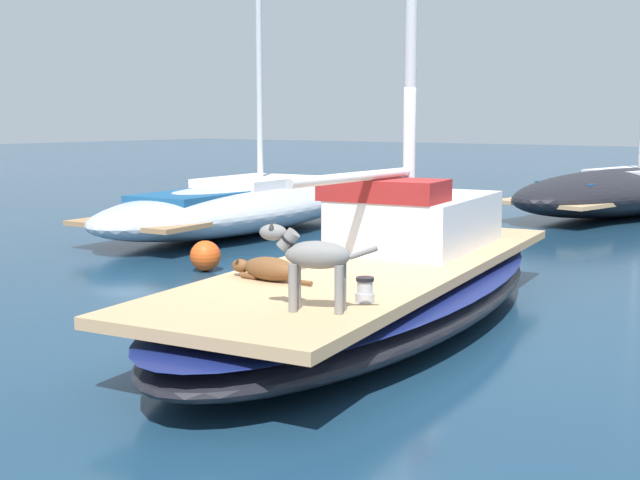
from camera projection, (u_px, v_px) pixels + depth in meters
ground_plane at (375, 323)px, 8.75m from camera, size 120.00×120.00×0.00m
sailboat_main at (375, 292)px, 8.70m from camera, size 3.49×7.51×0.66m
cabin_house at (414, 218)px, 9.59m from camera, size 1.69×2.40×0.84m
dog_brown at (267, 269)px, 7.65m from camera, size 0.95×0.27×0.22m
dog_grey at (312, 258)px, 6.37m from camera, size 0.89×0.46×0.70m
deck_winch at (365, 291)px, 6.72m from camera, size 0.16×0.16×0.21m
coiled_rope at (282, 270)px, 8.05m from camera, size 0.32×0.32×0.04m
moored_boat_far_astern at (622, 190)px, 18.65m from camera, size 4.15×8.16×8.22m
moored_boat_port_side at (238, 206)px, 15.79m from camera, size 3.42×7.64×5.48m
mooring_buoy at (205, 256)px, 11.69m from camera, size 0.44×0.44×0.44m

